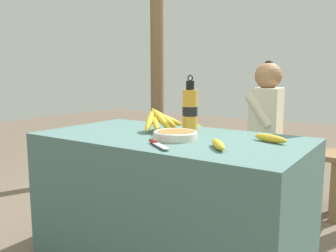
{
  "coord_description": "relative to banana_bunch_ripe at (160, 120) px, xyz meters",
  "views": [
    {
      "loc": [
        0.98,
        -1.47,
        1.01
      ],
      "look_at": [
        -0.05,
        0.05,
        0.73
      ],
      "focal_mm": 38.0,
      "sensor_mm": 36.0,
      "label": 1
    }
  ],
  "objects": [
    {
      "name": "banana_bunch_green",
      "position": [
        -0.38,
        1.11,
        -0.24
      ],
      "size": [
        0.19,
        0.28,
        0.14
      ],
      "color": "#4C381E",
      "rests_on": "wooden_bench"
    },
    {
      "name": "loose_banana_side",
      "position": [
        0.6,
        0.03,
        -0.04
      ],
      "size": [
        0.18,
        0.1,
        0.04
      ],
      "rotation": [
        0.0,
        0.0,
        -0.35
      ],
      "color": "gold",
      "rests_on": "market_counter"
    },
    {
      "name": "support_post_near",
      "position": [
        -1.05,
        1.42,
        0.48
      ],
      "size": [
        0.13,
        0.13,
        2.47
      ],
      "color": "brown",
      "rests_on": "ground_plane"
    },
    {
      "name": "market_counter",
      "position": [
        0.12,
        -0.09,
        -0.41
      ],
      "size": [
        1.34,
        0.72,
        0.69
      ],
      "color": "#4C706B",
      "rests_on": "ground_plane"
    },
    {
      "name": "wooden_bench",
      "position": [
        0.03,
        1.11,
        -0.38
      ],
      "size": [
        1.63,
        0.32,
        0.45
      ],
      "color": "brown",
      "rests_on": "ground_plane"
    },
    {
      "name": "loose_banana_front",
      "position": [
        0.46,
        -0.23,
        -0.04
      ],
      "size": [
        0.14,
        0.16,
        0.04
      ],
      "rotation": [
        0.0,
        0.0,
        -0.89
      ],
      "color": "gold",
      "rests_on": "market_counter"
    },
    {
      "name": "water_bottle",
      "position": [
        0.15,
        0.06,
        0.06
      ],
      "size": [
        0.08,
        0.08,
        0.3
      ],
      "color": "gold",
      "rests_on": "market_counter"
    },
    {
      "name": "knife",
      "position": [
        0.21,
        -0.33,
        -0.05
      ],
      "size": [
        0.17,
        0.13,
        0.02
      ],
      "rotation": [
        0.0,
        0.0,
        -0.6
      ],
      "color": "#BCBCC1",
      "rests_on": "market_counter"
    },
    {
      "name": "serving_bowl",
      "position": [
        0.2,
        -0.15,
        -0.04
      ],
      "size": [
        0.21,
        0.21,
        0.04
      ],
      "color": "silver",
      "rests_on": "market_counter"
    },
    {
      "name": "banana_bunch_ripe",
      "position": [
        0.0,
        0.0,
        0.0
      ],
      "size": [
        0.2,
        0.3,
        0.13
      ],
      "color": "#4C381E",
      "rests_on": "market_counter"
    },
    {
      "name": "seated_vendor",
      "position": [
        0.18,
        1.07,
        -0.11
      ],
      "size": [
        0.43,
        0.41,
        1.1
      ],
      "rotation": [
        0.0,
        0.0,
        3.28
      ],
      "color": "#232328",
      "rests_on": "ground_plane"
    }
  ]
}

